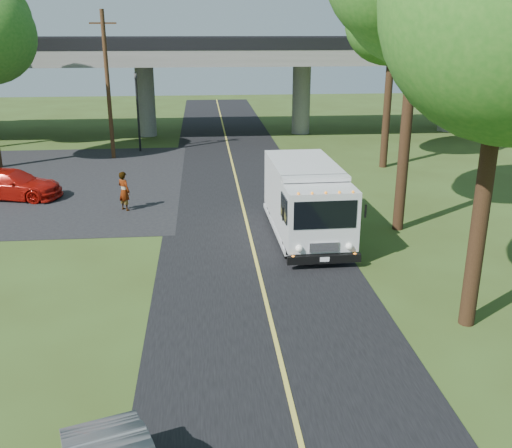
{
  "coord_description": "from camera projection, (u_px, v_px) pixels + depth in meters",
  "views": [
    {
      "loc": [
        -1.78,
        -12.72,
        7.91
      ],
      "look_at": [
        -0.05,
        5.54,
        1.6
      ],
      "focal_mm": 40.0,
      "sensor_mm": 36.0,
      "label": 1
    }
  ],
  "objects": [
    {
      "name": "ground",
      "position": [
        278.0,
        352.0,
        14.71
      ],
      "size": [
        120.0,
        120.0,
        0.0
      ],
      "primitive_type": "plane",
      "color": "#334318",
      "rests_on": "ground"
    },
    {
      "name": "parking_lot",
      "position": [
        32.0,
        183.0,
        30.67
      ],
      "size": [
        16.0,
        18.0,
        0.01
      ],
      "primitive_type": "cube",
      "color": "black",
      "rests_on": "ground"
    },
    {
      "name": "lane_line",
      "position": [
        247.0,
        225.0,
        24.11
      ],
      "size": [
        0.12,
        90.0,
        0.01
      ],
      "primitive_type": "cube",
      "color": "gold",
      "rests_on": "road"
    },
    {
      "name": "step_van",
      "position": [
        306.0,
        199.0,
        22.38
      ],
      "size": [
        2.66,
        6.93,
        2.89
      ],
      "rotation": [
        0.0,
        0.0,
        0.02
      ],
      "color": "silver",
      "rests_on": "ground"
    },
    {
      "name": "overpass",
      "position": [
        224.0,
        75.0,
        43.35
      ],
      "size": [
        54.0,
        10.0,
        7.3
      ],
      "color": "slate",
      "rests_on": "ground"
    },
    {
      "name": "traffic_signal",
      "position": [
        137.0,
        104.0,
        37.61
      ],
      "size": [
        0.18,
        0.22,
        5.2
      ],
      "color": "black",
      "rests_on": "ground"
    },
    {
      "name": "tree_right_far",
      "position": [
        398.0,
        21.0,
        31.5
      ],
      "size": [
        5.77,
        5.67,
        10.99
      ],
      "color": "#382314",
      "rests_on": "ground"
    },
    {
      "name": "road",
      "position": [
        247.0,
        225.0,
        24.12
      ],
      "size": [
        7.0,
        90.0,
        0.02
      ],
      "primitive_type": "cube",
      "color": "black",
      "rests_on": "ground"
    },
    {
      "name": "pedestrian",
      "position": [
        124.0,
        191.0,
        25.85
      ],
      "size": [
        0.78,
        0.77,
        1.82
      ],
      "primitive_type": "imported",
      "rotation": [
        0.0,
        0.0,
        2.39
      ],
      "color": "gray",
      "rests_on": "ground"
    },
    {
      "name": "red_sedan",
      "position": [
        11.0,
        184.0,
        27.8
      ],
      "size": [
        5.18,
        2.99,
        1.41
      ],
      "primitive_type": "imported",
      "rotation": [
        0.0,
        0.0,
        1.35
      ],
      "color": "#AB120A",
      "rests_on": "ground"
    },
    {
      "name": "utility_pole",
      "position": [
        108.0,
        85.0,
        35.14
      ],
      "size": [
        1.6,
        0.26,
        9.0
      ],
      "color": "#472D19",
      "rests_on": "ground"
    }
  ]
}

